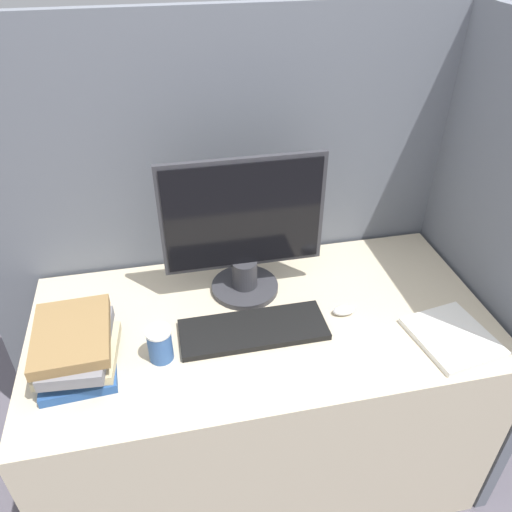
{
  "coord_description": "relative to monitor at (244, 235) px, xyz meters",
  "views": [
    {
      "loc": [
        -0.26,
        -0.79,
        1.87
      ],
      "look_at": [
        -0.01,
        0.4,
        1.0
      ],
      "focal_mm": 35.0,
      "sensor_mm": 36.0,
      "label": 1
    }
  ],
  "objects": [
    {
      "name": "desk",
      "position": [
        0.03,
        -0.16,
        -0.61
      ],
      "size": [
        1.46,
        0.73,
        0.77
      ],
      "color": "beige",
      "rests_on": "ground_plane"
    },
    {
      "name": "coffee_cup",
      "position": [
        -0.3,
        -0.26,
        -0.17
      ],
      "size": [
        0.08,
        0.08,
        0.11
      ],
      "color": "#335999",
      "rests_on": "desk"
    },
    {
      "name": "paper_pile",
      "position": [
        0.57,
        -0.37,
        -0.21
      ],
      "size": [
        0.26,
        0.28,
        0.02
      ],
      "color": "white",
      "rests_on": "desk"
    },
    {
      "name": "monitor",
      "position": [
        0.0,
        0.0,
        0.0
      ],
      "size": [
        0.52,
        0.23,
        0.49
      ],
      "color": "#333338",
      "rests_on": "desk"
    },
    {
      "name": "cubicle_panel_right",
      "position": [
        0.8,
        -0.13,
        -0.18
      ],
      "size": [
        0.04,
        0.79,
        1.63
      ],
      "color": "slate",
      "rests_on": "ground_plane"
    },
    {
      "name": "mouse",
      "position": [
        0.29,
        -0.19,
        -0.21
      ],
      "size": [
        0.07,
        0.04,
        0.03
      ],
      "color": "silver",
      "rests_on": "desk"
    },
    {
      "name": "book_stack",
      "position": [
        -0.53,
        -0.24,
        -0.16
      ],
      "size": [
        0.23,
        0.3,
        0.13
      ],
      "color": "#264C8C",
      "rests_on": "desk"
    },
    {
      "name": "cubicle_panel_rear",
      "position": [
        0.03,
        0.24,
        -0.18
      ],
      "size": [
        1.86,
        0.04,
        1.63
      ],
      "color": "slate",
      "rests_on": "ground_plane"
    },
    {
      "name": "keyboard",
      "position": [
        -0.01,
        -0.21,
        -0.21
      ],
      "size": [
        0.45,
        0.17,
        0.02
      ],
      "color": "black",
      "rests_on": "desk"
    }
  ]
}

